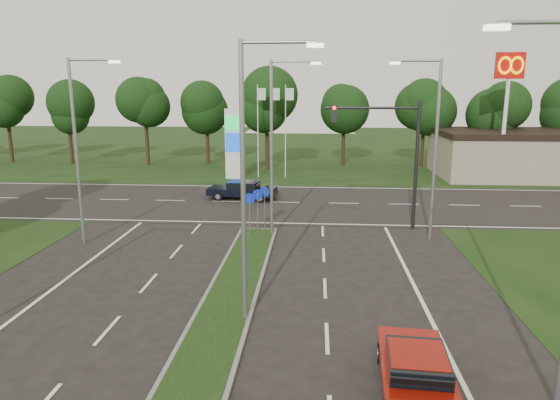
{
  "coord_description": "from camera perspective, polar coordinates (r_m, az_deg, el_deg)",
  "views": [
    {
      "loc": [
        3.07,
        -9.24,
        7.52
      ],
      "look_at": [
        1.32,
        14.83,
        2.2
      ],
      "focal_mm": 32.0,
      "sensor_mm": 36.0,
      "label": 1
    }
  ],
  "objects": [
    {
      "name": "traffic_signal",
      "position": [
        27.69,
        12.76,
        6.18
      ],
      "size": [
        5.1,
        0.42,
        7.0
      ],
      "color": "black",
      "rests_on": "ground"
    },
    {
      "name": "commercial_building",
      "position": [
        49.35,
        26.78,
        4.68
      ],
      "size": [
        16.0,
        9.0,
        4.0
      ],
      "primitive_type": "cube",
      "color": "gray",
      "rests_on": "ground"
    },
    {
      "name": "streetlight_left_far",
      "position": [
        25.99,
        -21.95,
        6.15
      ],
      "size": [
        2.53,
        0.22,
        9.0
      ],
      "color": "gray",
      "rests_on": "ground"
    },
    {
      "name": "streetlight_median_near",
      "position": [
        15.57,
        -3.55,
        3.39
      ],
      "size": [
        2.53,
        0.22,
        9.0
      ],
      "color": "gray",
      "rests_on": "ground"
    },
    {
      "name": "median_signs",
      "position": [
        26.47,
        -2.61,
        -0.26
      ],
      "size": [
        1.16,
        1.76,
        2.38
      ],
      "color": "gray",
      "rests_on": "ground"
    },
    {
      "name": "navy_sedan",
      "position": [
        35.13,
        -4.29,
        1.19
      ],
      "size": [
        4.87,
        2.45,
        1.29
      ],
      "rotation": [
        0.0,
        0.0,
        1.45
      ],
      "color": "black",
      "rests_on": "ground"
    },
    {
      "name": "streetlight_median_far",
      "position": [
        25.44,
        -0.54,
        6.92
      ],
      "size": [
        2.53,
        0.22,
        9.0
      ],
      "color": "gray",
      "rests_on": "ground"
    },
    {
      "name": "cross_road",
      "position": [
        34.22,
        -1.09,
        -0.27
      ],
      "size": [
        160.0,
        12.0,
        0.02
      ],
      "primitive_type": "cube",
      "color": "black",
      "rests_on": "ground"
    },
    {
      "name": "streetlight_right_far",
      "position": [
        26.0,
        16.98,
        6.5
      ],
      "size": [
        2.53,
        0.22,
        9.0
      ],
      "rotation": [
        0.0,
        0.0,
        3.14
      ],
      "color": "gray",
      "rests_on": "ground"
    },
    {
      "name": "mcdonalds_sign",
      "position": [
        43.83,
        24.64,
        11.94
      ],
      "size": [
        2.2,
        0.47,
        10.4
      ],
      "color": "silver",
      "rests_on": "ground"
    },
    {
      "name": "verge_far",
      "position": [
        64.75,
        1.42,
        5.76
      ],
      "size": [
        160.0,
        50.0,
        0.02
      ],
      "primitive_type": "cube",
      "color": "black",
      "rests_on": "ground"
    },
    {
      "name": "red_sedan",
      "position": [
        13.65,
        15.31,
        -18.39
      ],
      "size": [
        2.03,
        4.33,
        1.16
      ],
      "rotation": [
        0.0,
        0.0,
        -0.07
      ],
      "color": "maroon",
      "rests_on": "ground"
    },
    {
      "name": "gas_pylon",
      "position": [
        43.06,
        -5.06,
        6.62
      ],
      "size": [
        5.8,
        1.26,
        8.0
      ],
      "color": "silver",
      "rests_on": "ground"
    },
    {
      "name": "treeline_far",
      "position": [
        49.27,
        0.72,
        11.63
      ],
      "size": [
        6.0,
        6.0,
        9.9
      ],
      "color": "black",
      "rests_on": "ground"
    },
    {
      "name": "median_kerb",
      "position": [
        15.5,
        -8.14,
        -16.47
      ],
      "size": [
        2.0,
        26.0,
        0.12
      ],
      "primitive_type": "cube",
      "color": "slate",
      "rests_on": "ground"
    }
  ]
}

